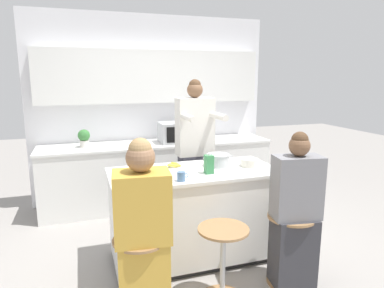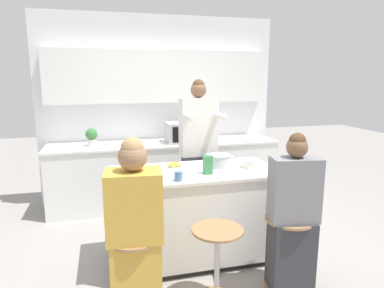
# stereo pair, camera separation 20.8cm
# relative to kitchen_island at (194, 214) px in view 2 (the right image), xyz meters

# --- Properties ---
(ground_plane) EXTENTS (16.00, 16.00, 0.00)m
(ground_plane) POSITION_rel_kitchen_island_xyz_m (0.00, 0.00, -0.47)
(ground_plane) COLOR gray
(wall_back) EXTENTS (3.49, 0.22, 2.70)m
(wall_back) POSITION_rel_kitchen_island_xyz_m (0.00, 1.95, 1.08)
(wall_back) COLOR white
(wall_back) RESTS_ON ground_plane
(back_counter) EXTENTS (3.24, 0.70, 0.90)m
(back_counter) POSITION_rel_kitchen_island_xyz_m (0.00, 1.61, -0.01)
(back_counter) COLOR white
(back_counter) RESTS_ON ground_plane
(kitchen_island) EXTENTS (1.65, 0.78, 0.92)m
(kitchen_island) POSITION_rel_kitchen_island_xyz_m (0.00, 0.00, 0.00)
(kitchen_island) COLOR black
(kitchen_island) RESTS_ON ground_plane
(bar_stool_leftmost) EXTENTS (0.41, 0.41, 0.64)m
(bar_stool_leftmost) POSITION_rel_kitchen_island_xyz_m (-0.66, -0.69, -0.09)
(bar_stool_leftmost) COLOR #997047
(bar_stool_leftmost) RESTS_ON ground_plane
(bar_stool_center) EXTENTS (0.41, 0.41, 0.64)m
(bar_stool_center) POSITION_rel_kitchen_island_xyz_m (0.00, -0.72, -0.09)
(bar_stool_center) COLOR #997047
(bar_stool_center) RESTS_ON ground_plane
(bar_stool_rightmost) EXTENTS (0.41, 0.41, 0.64)m
(bar_stool_rightmost) POSITION_rel_kitchen_island_xyz_m (0.66, -0.68, -0.09)
(bar_stool_rightmost) COLOR #997047
(bar_stool_rightmost) RESTS_ON ground_plane
(person_cooking) EXTENTS (0.43, 0.59, 1.80)m
(person_cooking) POSITION_rel_kitchen_island_xyz_m (0.24, 0.68, 0.42)
(person_cooking) COLOR #383842
(person_cooking) RESTS_ON ground_plane
(person_wrapped_blanket) EXTENTS (0.44, 0.33, 1.41)m
(person_wrapped_blanket) POSITION_rel_kitchen_island_xyz_m (-0.65, -0.72, 0.21)
(person_wrapped_blanket) COLOR gold
(person_wrapped_blanket) RESTS_ON ground_plane
(person_seated_near) EXTENTS (0.43, 0.32, 1.39)m
(person_seated_near) POSITION_rel_kitchen_island_xyz_m (0.67, -0.72, 0.16)
(person_seated_near) COLOR #333338
(person_seated_near) RESTS_ON ground_plane
(cooking_pot) EXTENTS (0.33, 0.24, 0.12)m
(cooking_pot) POSITION_rel_kitchen_island_xyz_m (0.28, 0.08, 0.52)
(cooking_pot) COLOR #B7BABC
(cooking_pot) RESTS_ON kitchen_island
(fruit_bowl) EXTENTS (0.20, 0.20, 0.06)m
(fruit_bowl) POSITION_rel_kitchen_island_xyz_m (-0.49, 0.04, 0.49)
(fruit_bowl) COLOR white
(fruit_bowl) RESTS_ON kitchen_island
(mixing_bowl_steel) EXTENTS (0.19, 0.19, 0.08)m
(mixing_bowl_steel) POSITION_rel_kitchen_island_xyz_m (0.59, -0.02, 0.49)
(mixing_bowl_steel) COLOR silver
(mixing_bowl_steel) RESTS_ON kitchen_island
(coffee_cup_near) EXTENTS (0.10, 0.07, 0.08)m
(coffee_cup_near) POSITION_rel_kitchen_island_xyz_m (-0.22, -0.29, 0.50)
(coffee_cup_near) COLOR #4C7099
(coffee_cup_near) RESTS_ON kitchen_island
(coffee_cup_far) EXTENTS (0.11, 0.07, 0.09)m
(coffee_cup_far) POSITION_rel_kitchen_island_xyz_m (-0.66, -0.28, 0.50)
(coffee_cup_far) COLOR white
(coffee_cup_far) RESTS_ON kitchen_island
(banana_bunch) EXTENTS (0.17, 0.12, 0.06)m
(banana_bunch) POSITION_rel_kitchen_island_xyz_m (-0.17, 0.18, 0.48)
(banana_bunch) COLOR yellow
(banana_bunch) RESTS_ON kitchen_island
(juice_carton) EXTENTS (0.08, 0.08, 0.19)m
(juice_carton) POSITION_rel_kitchen_island_xyz_m (0.10, -0.14, 0.55)
(juice_carton) COLOR #38844C
(juice_carton) RESTS_ON kitchen_island
(microwave) EXTENTS (0.49, 0.38, 0.28)m
(microwave) POSITION_rel_kitchen_island_xyz_m (0.27, 1.57, 0.58)
(microwave) COLOR #B2B5B7
(microwave) RESTS_ON back_counter
(potted_plant) EXTENTS (0.16, 0.16, 0.24)m
(potted_plant) POSITION_rel_kitchen_island_xyz_m (-1.00, 1.61, 0.57)
(potted_plant) COLOR beige
(potted_plant) RESTS_ON back_counter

